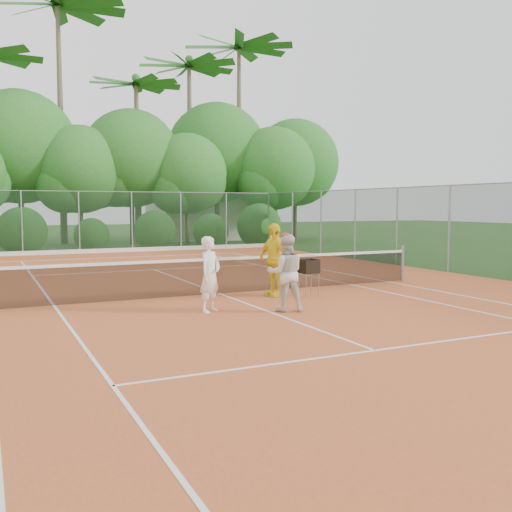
{
  "coord_description": "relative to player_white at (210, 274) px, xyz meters",
  "views": [
    {
      "loc": [
        -5.54,
        -13.56,
        2.3
      ],
      "look_at": [
        0.42,
        -1.2,
        1.1
      ],
      "focal_mm": 40.0,
      "sensor_mm": 36.0,
      "label": 1
    }
  ],
  "objects": [
    {
      "name": "tennis_net",
      "position": [
        1.15,
        2.18,
        -0.31
      ],
      "size": [
        11.97,
        0.1,
        1.1
      ],
      "color": "gray",
      "rests_on": "clay_court"
    },
    {
      "name": "fence_back",
      "position": [
        1.15,
        17.18,
        0.68
      ],
      "size": [
        18.07,
        0.07,
        3.0
      ],
      "color": "#19381E",
      "rests_on": "clay_court"
    },
    {
      "name": "ground",
      "position": [
        1.15,
        2.18,
        -0.84
      ],
      "size": [
        120.0,
        120.0,
        0.0
      ],
      "primitive_type": "plane",
      "color": "#234819",
      "rests_on": "ground"
    },
    {
      "name": "ball_hopper",
      "position": [
        3.01,
        0.91,
        -0.07
      ],
      "size": [
        0.41,
        0.41,
        0.94
      ],
      "rotation": [
        0.0,
        0.0,
        -0.29
      ],
      "color": "gray",
      "rests_on": "clay_court"
    },
    {
      "name": "stray_ball_a",
      "position": [
        -0.19,
        12.27,
        -0.79
      ],
      "size": [
        0.07,
        0.07,
        0.07
      ],
      "primitive_type": "sphere",
      "color": "#B6D431",
      "rests_on": "clay_court"
    },
    {
      "name": "player_center_grp",
      "position": [
        1.51,
        -0.62,
        0.03
      ],
      "size": [
        0.98,
        0.86,
        1.71
      ],
      "color": "beige",
      "rests_on": "clay_court"
    },
    {
      "name": "player_yellow",
      "position": [
        2.26,
        1.37,
        0.11
      ],
      "size": [
        0.67,
        1.16,
        1.86
      ],
      "primitive_type": "imported",
      "rotation": [
        0.0,
        0.0,
        -1.36
      ],
      "color": "yellow",
      "rests_on": "clay_court"
    },
    {
      "name": "clay_court",
      "position": [
        1.15,
        2.18,
        -0.83
      ],
      "size": [
        18.0,
        36.0,
        0.02
      ],
      "primitive_type": "cube",
      "color": "#BC5B2B",
      "rests_on": "ground"
    },
    {
      "name": "club_building",
      "position": [
        10.15,
        26.18,
        0.66
      ],
      "size": [
        8.0,
        5.0,
        3.0
      ],
      "primitive_type": "cube",
      "color": "beige",
      "rests_on": "ground"
    },
    {
      "name": "stray_ball_b",
      "position": [
        -0.5,
        12.49,
        -0.79
      ],
      "size": [
        0.07,
        0.07,
        0.07
      ],
      "primitive_type": "sphere",
      "color": "gold",
      "rests_on": "clay_court"
    },
    {
      "name": "court_markings",
      "position": [
        1.15,
        2.18,
        -0.82
      ],
      "size": [
        11.03,
        23.83,
        0.01
      ],
      "color": "white",
      "rests_on": "clay_court"
    },
    {
      "name": "player_white",
      "position": [
        0.0,
        0.0,
        0.0
      ],
      "size": [
        0.71,
        0.66,
        1.64
      ],
      "primitive_type": "imported",
      "rotation": [
        0.0,
        0.0,
        0.59
      ],
      "color": "white",
      "rests_on": "clay_court"
    },
    {
      "name": "tropical_treeline",
      "position": [
        2.58,
        22.4,
        4.27
      ],
      "size": [
        32.1,
        8.49,
        15.03
      ],
      "color": "brown",
      "rests_on": "ground"
    },
    {
      "name": "stray_ball_c",
      "position": [
        5.09,
        12.41,
        -0.79
      ],
      "size": [
        0.07,
        0.07,
        0.07
      ],
      "primitive_type": "sphere",
      "color": "#C3E034",
      "rests_on": "clay_court"
    }
  ]
}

